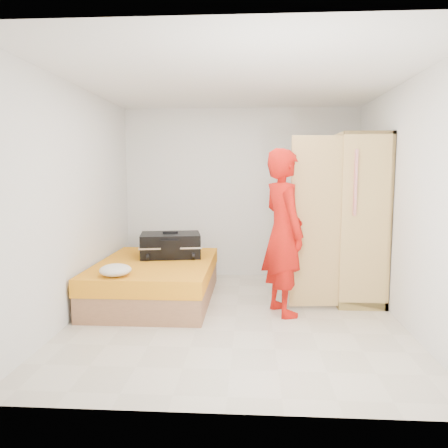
# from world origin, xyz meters

# --- Properties ---
(room) EXTENTS (4.00, 4.02, 2.60)m
(room) POSITION_xyz_m (0.00, 0.00, 1.30)
(room) COLOR beige
(room) RESTS_ON ground
(bed) EXTENTS (1.42, 2.02, 0.50)m
(bed) POSITION_xyz_m (-1.05, 0.61, 0.25)
(bed) COLOR #A06D48
(bed) RESTS_ON ground
(wardrobe) EXTENTS (1.17, 1.24, 2.10)m
(wardrobe) POSITION_xyz_m (1.45, 0.85, 1.00)
(wardrobe) COLOR #E7C671
(wardrobe) RESTS_ON ground
(person) EXTENTS (0.68, 0.81, 1.90)m
(person) POSITION_xyz_m (0.53, 0.17, 0.95)
(person) COLOR red
(person) RESTS_ON ground
(suitcase) EXTENTS (0.89, 0.72, 0.34)m
(suitcase) POSITION_xyz_m (-0.92, 0.94, 0.66)
(suitcase) COLOR black
(suitcase) RESTS_ON bed
(round_cushion) EXTENTS (0.35, 0.35, 0.13)m
(round_cushion) POSITION_xyz_m (-1.32, -0.19, 0.57)
(round_cushion) COLOR beige
(round_cushion) RESTS_ON bed
(pillow) EXTENTS (0.61, 0.34, 0.11)m
(pillow) POSITION_xyz_m (-0.98, 1.46, 0.55)
(pillow) COLOR beige
(pillow) RESTS_ON bed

